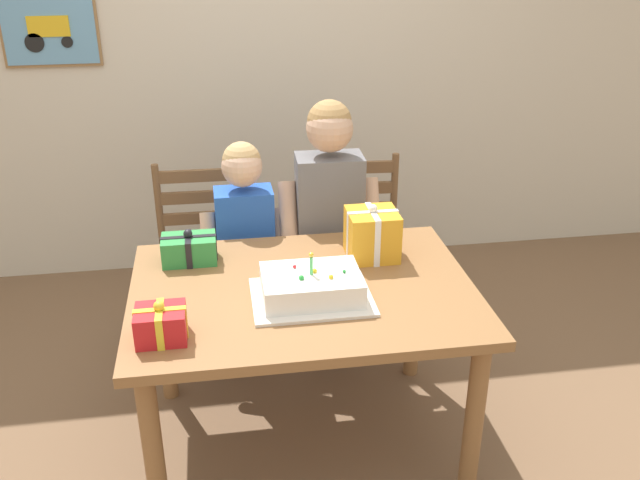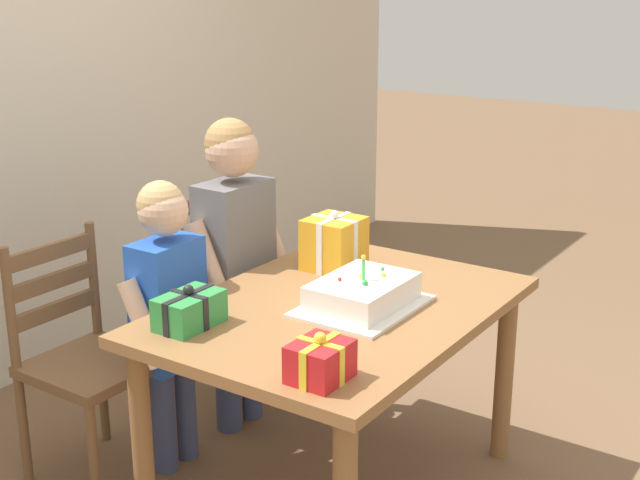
{
  "view_description": "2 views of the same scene",
  "coord_description": "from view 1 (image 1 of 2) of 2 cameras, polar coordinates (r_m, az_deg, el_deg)",
  "views": [
    {
      "loc": [
        -0.29,
        -2.29,
        2.02
      ],
      "look_at": [
        0.07,
        0.0,
        0.93
      ],
      "focal_mm": 39.01,
      "sensor_mm": 36.0,
      "label": 1
    },
    {
      "loc": [
        -2.35,
        -1.51,
        1.83
      ],
      "look_at": [
        0.1,
        0.14,
        0.92
      ],
      "focal_mm": 48.95,
      "sensor_mm": 36.0,
      "label": 2
    }
  ],
  "objects": [
    {
      "name": "dining_table",
      "position": [
        2.69,
        -1.38,
        -5.78
      ],
      "size": [
        1.3,
        0.95,
        0.74
      ],
      "color": "olive",
      "rests_on": "ground"
    },
    {
      "name": "chair_right",
      "position": [
        3.57,
        3.33,
        -0.65
      ],
      "size": [
        0.45,
        0.45,
        0.92
      ],
      "color": "brown",
      "rests_on": "ground"
    },
    {
      "name": "chair_left",
      "position": [
        3.5,
        -9.77,
        -1.54
      ],
      "size": [
        0.43,
        0.43,
        0.92
      ],
      "color": "brown",
      "rests_on": "ground"
    },
    {
      "name": "gift_box_corner_small",
      "position": [
        2.84,
        4.29,
        0.47
      ],
      "size": [
        0.21,
        0.2,
        0.23
      ],
      "color": "gold",
      "rests_on": "dining_table"
    },
    {
      "name": "child_older",
      "position": [
        3.2,
        0.76,
        2.54
      ],
      "size": [
        0.47,
        0.27,
        1.29
      ],
      "color": "#38426B",
      "rests_on": "ground"
    },
    {
      "name": "gift_box_red_large",
      "position": [
        2.37,
        -12.92,
        -6.74
      ],
      "size": [
        0.17,
        0.15,
        0.15
      ],
      "color": "red",
      "rests_on": "dining_table"
    },
    {
      "name": "birthday_cake",
      "position": [
        2.55,
        -0.7,
        -3.88
      ],
      "size": [
        0.44,
        0.34,
        0.19
      ],
      "color": "white",
      "rests_on": "dining_table"
    },
    {
      "name": "gift_box_beside_cake",
      "position": [
        2.86,
        -10.68,
        -0.73
      ],
      "size": [
        0.22,
        0.15,
        0.14
      ],
      "color": "#2D8E42",
      "rests_on": "dining_table"
    },
    {
      "name": "ground_plane",
      "position": [
        3.07,
        -1.25,
        -16.0
      ],
      "size": [
        20.0,
        20.0,
        0.0
      ],
      "primitive_type": "plane",
      "color": "brown"
    },
    {
      "name": "child_younger",
      "position": [
        3.21,
        -6.14,
        0.38
      ],
      "size": [
        0.4,
        0.23,
        1.12
      ],
      "color": "#38426B",
      "rests_on": "ground"
    },
    {
      "name": "back_wall",
      "position": [
        4.13,
        -4.93,
        15.09
      ],
      "size": [
        6.4,
        0.11,
        2.6
      ],
      "color": "beige",
      "rests_on": "ground"
    }
  ]
}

